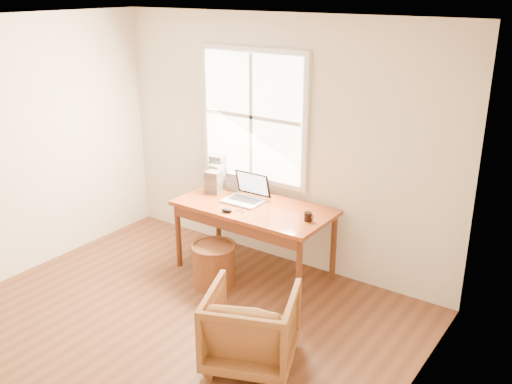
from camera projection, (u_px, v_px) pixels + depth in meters
room_shell at (127, 201)px, 4.29m from camera, size 4.04×4.54×2.64m
desk at (254, 207)px, 5.75m from camera, size 1.60×0.80×0.04m
armchair at (251, 327)px, 4.48m from camera, size 0.90×0.91×0.64m
wicker_stool at (214, 265)px, 5.69m from camera, size 0.53×0.53×0.42m
laptop at (243, 190)px, 5.78m from camera, size 0.37×0.39×0.27m
mouse at (227, 210)px, 5.57m from camera, size 0.13×0.10×0.04m
coffee_mug at (308, 217)px, 5.36m from camera, size 0.10×0.10×0.08m
cd_stack_a at (217, 176)px, 6.21m from camera, size 0.14×0.12×0.26m
cd_stack_b at (213, 182)px, 6.06m from camera, size 0.18×0.17×0.24m
cd_stack_c at (218, 170)px, 6.28m from camera, size 0.17×0.16×0.34m
cd_stack_d at (235, 181)px, 6.15m from camera, size 0.17×0.15×0.20m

